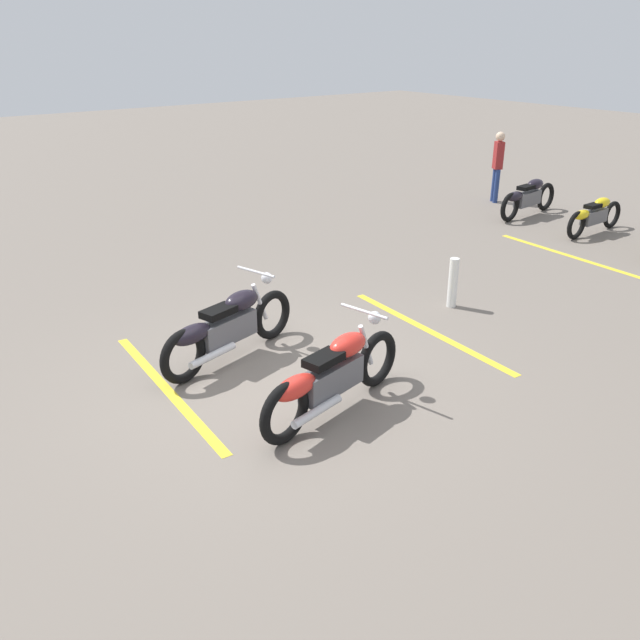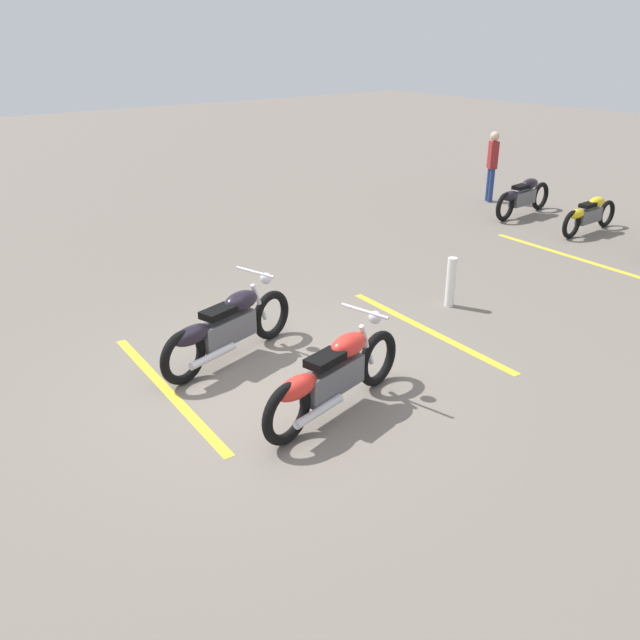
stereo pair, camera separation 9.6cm
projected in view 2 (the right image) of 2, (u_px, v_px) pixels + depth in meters
The scene contains 10 objects.
ground_plane at pixel (278, 384), 7.82m from camera, with size 60.00×60.00×0.00m, color slate.
motorcycle_bright_foreground at pixel (333, 375), 7.04m from camera, with size 2.20×0.78×1.04m.
motorcycle_dark_foreground at pixel (227, 327), 8.19m from camera, with size 2.18×0.83×1.04m.
motorcycle_row_right at pixel (589, 214), 13.50m from camera, with size 1.90×0.26×0.71m.
motorcycle_row_far_right at pixel (522, 196), 14.77m from camera, with size 2.11×0.38×0.80m.
bystander_near_row at pixel (492, 163), 15.82m from camera, with size 0.27×0.29×1.66m.
bollard_post at pixel (451, 282), 9.89m from camera, with size 0.14×0.14×0.76m, color white.
parking_stripe_near at pixel (167, 390), 7.68m from camera, with size 3.20×0.12×0.01m, color yellow.
parking_stripe_mid at pixel (427, 330), 9.23m from camera, with size 3.20×0.12×0.01m, color yellow.
parking_stripe_far at pixel (566, 255), 12.31m from camera, with size 3.20×0.12×0.01m, color yellow.
Camera 2 is at (-3.79, -5.76, 3.81)m, focal length 37.32 mm.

